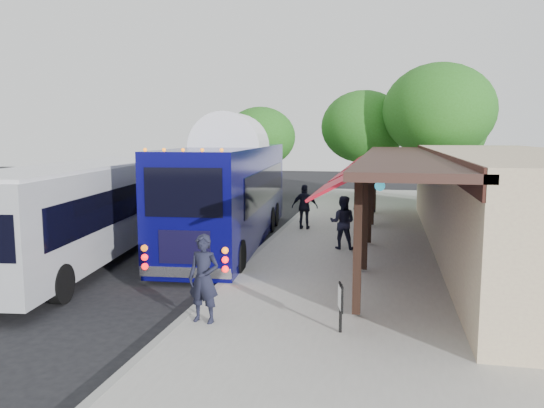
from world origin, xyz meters
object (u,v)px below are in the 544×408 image
Objects in this scene: city_bus at (84,209)px; sign_board at (341,300)px; ped_c at (305,207)px; coach_bus at (231,188)px; ped_d at (364,204)px; ped_a at (204,279)px; ped_b at (343,222)px.

sign_board is (8.68, -4.85, -0.95)m from city_bus.
coach_bus is at bearing 50.03° from ped_c.
coach_bus reaches higher than ped_c.
ped_d reaches higher than sign_board.
city_bus is 6.65× the size of ped_d.
ped_c is (6.16, 6.83, -0.68)m from city_bus.
ped_a is 11.68m from ped_c.
city_bus is at bearing -137.17° from coach_bus.
coach_bus reaches higher than ped_d.
coach_bus is 6.83× the size of ped_d.
ped_c is 1.04× the size of ped_d.
city_bus is 9.22m from ped_c.
ped_b is (8.06, 3.19, -0.69)m from city_bus.
coach_bus is at bearing 109.86° from ped_a.
ped_b reaches higher than sign_board.
city_bus is 9.98m from sign_board.
coach_bus reaches higher than sign_board.
ped_d is (4.85, 4.59, -1.06)m from coach_bus.
ped_d is 13.51m from sign_board.
city_bus is at bearing 49.59° from ped_c.
ped_c is at bearing 40.34° from city_bus.
coach_bus reaches higher than ped_b.
coach_bus is 10.29m from sign_board.
ped_d is (2.80, 13.50, -0.03)m from ped_a.
ped_a is at bearing 89.71° from ped_c.
ped_c reaches higher than sign_board.
sign_board is at bearing 125.25° from ped_d.
ped_d is at bearing 85.20° from ped_a.
sign_board is at bearing 103.83° from ped_c.
coach_bus is 12.45× the size of sign_board.
city_bus reaches higher than ped_d.
ped_c is (2.45, 2.75, -1.03)m from coach_bus.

